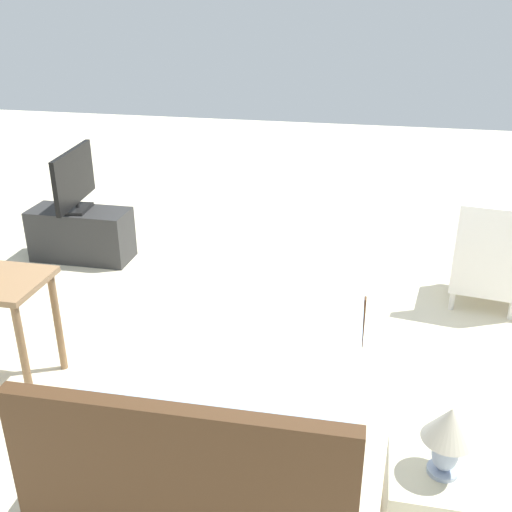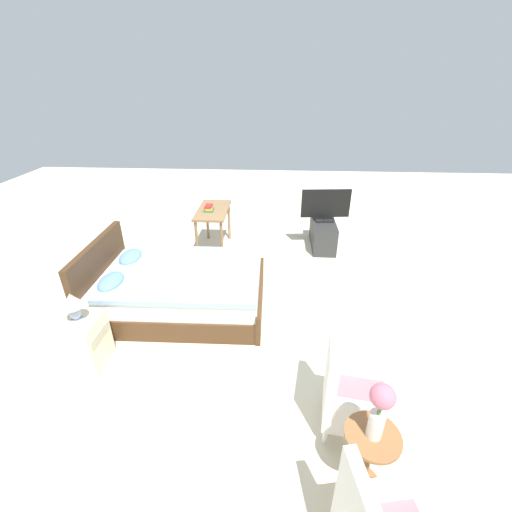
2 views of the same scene
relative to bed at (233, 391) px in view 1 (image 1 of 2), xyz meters
name	(u,v)px [view 1 (image 1 of 2)]	position (x,y,z in m)	size (l,w,h in m)	color
ground_plane	(290,339)	(-0.17, -1.10, -0.30)	(16.00, 16.00, 0.00)	beige
bed	(233,391)	(0.00, 0.00, 0.00)	(1.51, 2.21, 0.96)	#472D19
armchair_by_window_right	(487,264)	(-1.67, -1.97, 0.08)	(0.61, 0.61, 0.92)	white
table_lamp	(449,432)	(-1.09, 0.73, 0.50)	(0.22, 0.22, 0.33)	#9EADC6
tv_stand	(81,234)	(2.05, -2.17, -0.05)	(0.96, 0.40, 0.50)	#2D2D2D
tv_flatscreen	(74,179)	(2.05, -2.17, 0.51)	(0.23, 0.87, 0.58)	black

